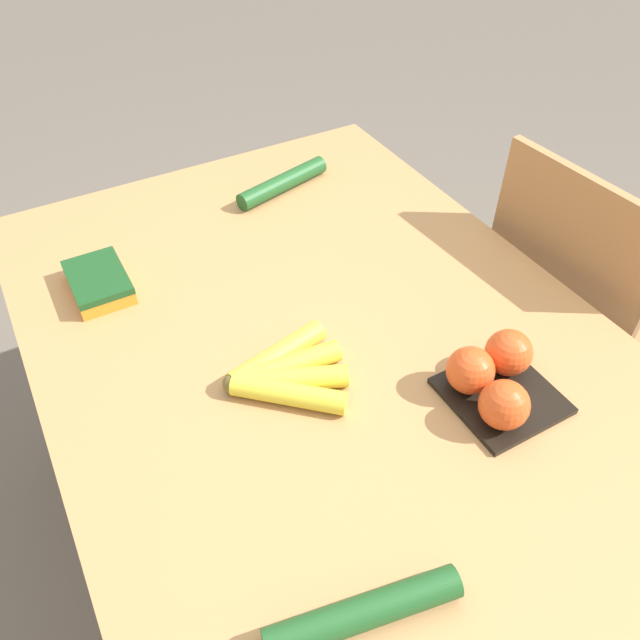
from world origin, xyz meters
The scene contains 8 objects.
ground_plane centered at (0.00, 0.00, 0.00)m, with size 12.00×12.00×0.00m, color #665B51.
dining_table centered at (0.00, 0.00, 0.67)m, with size 1.34×0.97×0.77m.
chair centered at (0.05, 0.67, 0.50)m, with size 0.44×0.43×0.96m.
banana_bunch centered at (0.07, -0.11, 0.79)m, with size 0.20×0.21×0.04m.
tomato_pack centered at (0.27, 0.17, 0.81)m, with size 0.17×0.17×0.09m.
carrot_bag centered at (-0.31, -0.32, 0.79)m, with size 0.15×0.10×0.04m.
cucumber_near centered at (0.47, -0.20, 0.79)m, with size 0.09×0.25×0.04m.
cucumber_far centered at (-0.46, 0.16, 0.79)m, with size 0.10×0.25×0.04m.
Camera 1 is at (0.70, -0.39, 1.56)m, focal length 35.00 mm.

